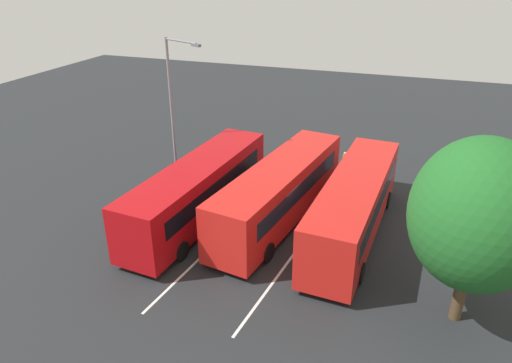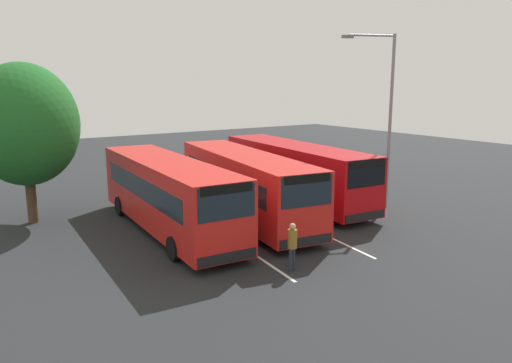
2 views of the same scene
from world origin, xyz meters
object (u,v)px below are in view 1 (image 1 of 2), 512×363
Objects in this scene: bus_center_right at (199,189)px; depot_tree at (478,215)px; bus_far_left at (354,204)px; street_lamp at (174,105)px; bus_center_left at (280,191)px; pedestrian at (345,162)px.

depot_tree reaches higher than bus_center_right.
depot_tree is (-4.67, -4.65, 2.79)m from bus_far_left.
bus_far_left is at bearing 10.18° from street_lamp.
depot_tree is at bearing -111.17° from bus_center_left.
bus_center_left is 1.01× the size of bus_center_right.
street_lamp is (2.14, 6.97, 3.26)m from bus_center_left.
bus_center_left is at bearing 5.45° from street_lamp.
bus_far_left is 3.81m from bus_center_left.
street_lamp is 1.20× the size of depot_tree.
pedestrian is (6.43, -2.25, -0.70)m from bus_center_left.
street_lamp is 16.96m from depot_tree.
bus_far_left is at bearing -77.62° from bus_center_right.
bus_center_right is 1.32× the size of street_lamp.
bus_far_left is at bearing 44.88° from depot_tree.
bus_center_left is 1.58× the size of depot_tree.
bus_center_right reaches higher than pedestrian.
bus_center_right is 13.25m from depot_tree.
pedestrian is 10.91m from street_lamp.
pedestrian is at bearing 28.71° from depot_tree.
street_lamp reaches higher than pedestrian.
bus_center_left reaches higher than pedestrian.
pedestrian is at bearing -10.45° from bus_center_left.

